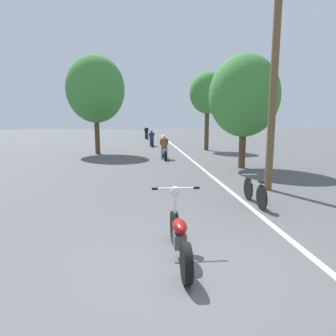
{
  "coord_description": "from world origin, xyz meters",
  "views": [
    {
      "loc": [
        -0.9,
        -4.4,
        2.38
      ],
      "look_at": [
        -0.08,
        4.35,
        0.9
      ],
      "focal_mm": 32.0,
      "sensor_mm": 36.0,
      "label": 1
    }
  ],
  "objects": [
    {
      "name": "roadside_tree_right_far",
      "position": [
        4.01,
        17.42,
        4.11
      ],
      "size": [
        2.58,
        2.33,
        5.64
      ],
      "color": "#513A23",
      "rests_on": "ground"
    },
    {
      "name": "bicycle_parked",
      "position": [
        2.23,
        3.37,
        0.36
      ],
      "size": [
        0.44,
        1.65,
        0.78
      ],
      "color": "black",
      "rests_on": "ground"
    },
    {
      "name": "motorcycle_foreground",
      "position": [
        -0.26,
        0.4,
        0.41
      ],
      "size": [
        0.88,
        2.1,
        1.12
      ],
      "color": "black",
      "rests_on": "ground"
    },
    {
      "name": "roadside_tree_right_near",
      "position": [
        3.96,
        9.43,
        3.37
      ],
      "size": [
        3.29,
        2.96,
        5.27
      ],
      "color": "#513A23",
      "rests_on": "ground"
    },
    {
      "name": "utility_pole",
      "position": [
        3.35,
        5.02,
        3.78
      ],
      "size": [
        1.1,
        0.24,
        7.38
      ],
      "color": "brown",
      "rests_on": "ground"
    },
    {
      "name": "ground_plane",
      "position": [
        0.0,
        0.0,
        0.0
      ],
      "size": [
        120.0,
        120.0,
        0.0
      ],
      "primitive_type": "plane",
      "color": "#515154"
    },
    {
      "name": "motorcycle_rider_lead",
      "position": [
        0.51,
        12.89,
        0.52
      ],
      "size": [
        0.5,
        2.07,
        1.41
      ],
      "color": "black",
      "rests_on": "ground"
    },
    {
      "name": "roadside_tree_left",
      "position": [
        -3.71,
        15.88,
        4.2
      ],
      "size": [
        3.75,
        3.38,
        6.37
      ],
      "color": "#513A23",
      "rests_on": "ground"
    },
    {
      "name": "lane_stripe_edge",
      "position": [
        2.03,
        12.35,
        0.0
      ],
      "size": [
        0.14,
        48.0,
        0.01
      ],
      "primitive_type": "cube",
      "color": "white",
      "rests_on": "ground"
    },
    {
      "name": "motorcycle_rider_mid",
      "position": [
        0.1,
        20.97,
        0.51
      ],
      "size": [
        0.5,
        2.14,
        1.35
      ],
      "color": "black",
      "rests_on": "ground"
    },
    {
      "name": "motorcycle_rider_far",
      "position": [
        -0.14,
        30.14,
        0.53
      ],
      "size": [
        0.5,
        1.99,
        1.43
      ],
      "color": "black",
      "rests_on": "ground"
    }
  ]
}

